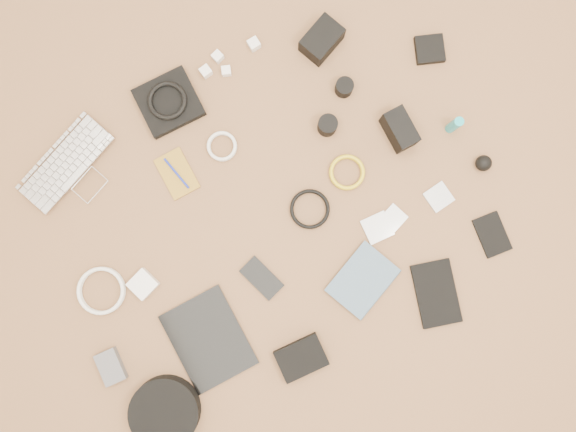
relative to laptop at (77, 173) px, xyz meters
name	(u,v)px	position (x,y,z in m)	size (l,w,h in m)	color
room_shell	(240,130)	(0.48, -0.39, 1.24)	(4.04, 4.04, 2.58)	brown
laptop	(77,173)	(0.00, 0.00, 0.00)	(0.32, 0.22, 0.03)	#BCBCC1
headphone_pouch	(169,103)	(0.35, 0.06, 0.00)	(0.18, 0.17, 0.03)	black
headphones	(167,101)	(0.35, 0.06, 0.03)	(0.12, 0.12, 0.02)	black
charger_a	(206,71)	(0.50, 0.10, 0.00)	(0.03, 0.03, 0.03)	white
charger_b	(218,57)	(0.55, 0.12, 0.00)	(0.03, 0.03, 0.03)	white
charger_c	(254,44)	(0.67, 0.11, 0.00)	(0.03, 0.03, 0.03)	white
charger_d	(226,71)	(0.56, 0.07, 0.00)	(0.03, 0.03, 0.03)	white
dslr_camera	(322,40)	(0.86, 0.01, 0.02)	(0.12, 0.09, 0.07)	black
notebook_olive	(177,174)	(0.27, -0.14, -0.01)	(0.09, 0.14, 0.01)	olive
pen_blue	(177,173)	(0.27, -0.14, 0.00)	(0.01, 0.01, 0.12)	#1322A0
cable_white_a	(222,147)	(0.44, -0.13, -0.01)	(0.09, 0.09, 0.01)	white
lens_a	(327,125)	(0.75, -0.23, 0.02)	(0.06, 0.06, 0.06)	black
lens_b	(344,87)	(0.86, -0.15, 0.01)	(0.06, 0.06, 0.05)	black
card_reader	(430,49)	(1.15, -0.16, 0.00)	(0.09, 0.09, 0.02)	black
power_brick	(143,284)	(0.03, -0.40, 0.00)	(0.07, 0.07, 0.03)	white
cable_white_b	(102,291)	(-0.10, -0.36, -0.01)	(0.15, 0.15, 0.01)	white
cable_black	(310,209)	(0.59, -0.43, -0.01)	(0.12, 0.12, 0.01)	black
cable_yellow	(347,173)	(0.74, -0.38, -0.01)	(0.11, 0.11, 0.01)	gold
flash	(399,130)	(0.94, -0.35, 0.03)	(0.07, 0.12, 0.09)	black
lens_cleaner	(454,125)	(1.09, -0.41, 0.04)	(0.03, 0.03, 0.10)	teal
battery_charger	(111,367)	(-0.17, -0.58, 0.00)	(0.07, 0.10, 0.03)	#535357
tablet	(209,339)	(0.13, -0.64, -0.01)	(0.21, 0.27, 0.01)	black
phone	(262,278)	(0.36, -0.55, -0.01)	(0.07, 0.13, 0.01)	black
filter_case_left	(377,228)	(0.75, -0.58, -0.01)	(0.08, 0.08, 0.01)	silver
filter_case_mid	(394,218)	(0.81, -0.58, -0.01)	(0.06, 0.06, 0.01)	silver
filter_case_right	(439,197)	(0.96, -0.58, -0.01)	(0.07, 0.07, 0.01)	silver
air_blower	(484,163)	(1.13, -0.56, 0.01)	(0.05, 0.05, 0.05)	black
headphone_case	(165,412)	(-0.08, -0.77, 0.02)	(0.21, 0.21, 0.06)	black
drive_case	(301,358)	(0.35, -0.82, 0.01)	(0.14, 0.10, 0.04)	black
paperback	(381,296)	(0.66, -0.77, 0.00)	(0.15, 0.20, 0.02)	#455E75
notebook_black_a	(436,293)	(0.81, -0.84, -0.01)	(0.12, 0.20, 0.01)	black
notebook_black_b	(492,235)	(1.05, -0.76, -0.01)	(0.08, 0.13, 0.01)	black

